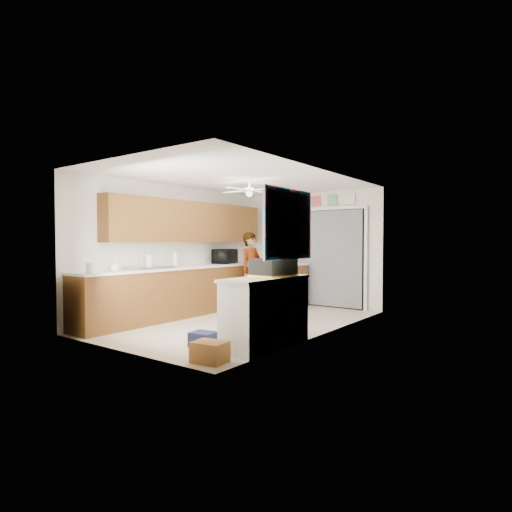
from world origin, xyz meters
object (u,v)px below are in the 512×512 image
Objects in this scene: paper_towel_roll at (149,262)px; navy_crate at (203,339)px; suitcase at (273,267)px; dog at (253,310)px; cup at (114,268)px; man at (251,271)px; soap_bottle at (175,258)px; microwave at (225,256)px; cardboard_box at (210,352)px.

navy_crate is at bearing -20.65° from paper_towel_roll.
suitcase is 1.55m from dog.
man is at bearing 80.90° from cup.
soap_bottle is 2.41× the size of cup.
microwave is at bearing 88.35° from paper_towel_roll.
navy_crate is at bearing -34.21° from soap_bottle.
cup is 3.03m from man.
paper_towel_roll is (-0.17, 0.84, 0.06)m from cup.
suitcase reaches higher than cup.
dog is at bearing 145.76° from suitcase.
suitcase is 0.89× the size of dog.
cardboard_box is at bearing -40.76° from navy_crate.
soap_bottle reaches higher than navy_crate.
navy_crate is (2.05, -1.40, -1.00)m from soap_bottle.
cardboard_box is at bearing -35.75° from soap_bottle.
man is (-1.40, 2.91, 0.70)m from navy_crate.
man is at bearing 139.73° from suitcase.
man reaches higher than soap_bottle.
suitcase is at bearing 17.47° from cup.
microwave is 4.26× the size of cup.
suitcase is 1.37m from navy_crate.
paper_towel_roll is (-0.06, -1.99, -0.04)m from microwave.
soap_bottle is at bearing 96.94° from cup.
man is (0.65, 2.14, -0.25)m from paper_towel_roll.
cup is 2.65m from suitcase.
man reaches higher than paper_towel_roll.
cup is 0.21× the size of dog.
soap_bottle is at bearing 175.15° from dog.
microwave reaches higher than dog.
microwave is at bearing 148.97° from suitcase.
microwave is 1.00× the size of suitcase.
cardboard_box is (-0.07, -1.22, -0.94)m from suitcase.
cup is 0.24× the size of suitcase.
cup is (0.18, -1.47, -0.11)m from soap_bottle.
microwave is 2.18m from dog.
cup is at bearing -78.68° from paper_towel_roll.
man is (0.59, 0.15, -0.29)m from microwave.
microwave is 1.99m from paper_towel_roll.
microwave is 0.89× the size of dog.
paper_towel_roll is 0.71× the size of navy_crate.
dog is (-0.93, 2.09, 0.13)m from cardboard_box.
soap_bottle is 0.81× the size of cardboard_box.
suitcase reaches higher than paper_towel_roll.
paper_towel_roll is at bearing 154.17° from cardboard_box.
paper_towel_roll is at bearing -174.34° from suitcase.
paper_towel_roll reaches higher than cardboard_box.
dog is at bearing 102.40° from navy_crate.
suitcase is (2.52, 0.79, 0.07)m from cup.
navy_crate is 1.63m from dog.
paper_towel_roll is 0.14× the size of man.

